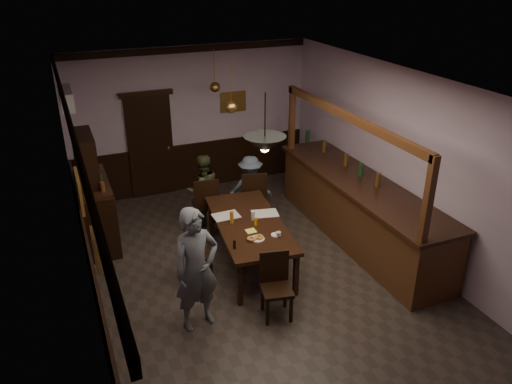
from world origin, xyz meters
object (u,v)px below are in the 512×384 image
chair_far_left (206,202)px  sideboard (94,200)px  person_standing (197,269)px  pendant_iron (265,144)px  coffee_cup (278,234)px  bar_counter (359,209)px  dining_table (249,226)px  person_seated_left (203,190)px  soda_can (256,222)px  chair_far_right (254,195)px  person_seated_right (250,187)px  chair_near (276,282)px  pendant_brass_far (215,87)px  chair_side (194,250)px  pendant_brass_mid (231,107)px

chair_far_left → sideboard: (-1.86, 0.36, 0.22)m
person_standing → pendant_iron: 1.85m
chair_far_left → coffee_cup: 2.00m
bar_counter → dining_table: bearing=179.4°
person_seated_left → soda_can: 1.77m
chair_far_right → person_standing: person_standing is taller
person_seated_right → bar_counter: (1.41, -1.51, -0.02)m
chair_near → pendant_iron: (0.05, 0.52, 1.81)m
dining_table → chair_near: (-0.15, -1.32, -0.17)m
bar_counter → pendant_brass_far: 3.53m
chair_side → sideboard: 2.16m
dining_table → coffee_cup: size_ratio=28.76×
person_seated_right → chair_far_right: bearing=100.4°
dining_table → pendant_iron: bearing=-96.6°
soda_can → dining_table: bearing=110.3°
chair_far_right → chair_side: bearing=56.6°
chair_far_left → chair_near: bearing=101.3°
chair_near → pendant_brass_mid: pendant_brass_mid is taller
dining_table → chair_near: 1.33m
coffee_cup → pendant_brass_far: 3.50m
person_standing → pendant_brass_mid: 2.98m
coffee_cup → sideboard: (-2.39, 2.27, -0.01)m
person_standing → pendant_brass_far: pendant_brass_far is taller
person_seated_left → sideboard: (-1.90, 0.07, 0.11)m
person_standing → soda_can: 1.58m
person_standing → sideboard: 2.95m
chair_far_right → coffee_cup: bearing=95.2°
person_seated_right → soda_can: size_ratio=10.27×
pendant_iron → pendant_brass_mid: size_ratio=0.98×
pendant_iron → chair_near: bearing=-95.9°
person_standing → soda_can: (1.24, 0.97, -0.06)m
chair_far_right → pendant_brass_far: (-0.23, 1.36, 1.72)m
bar_counter → person_seated_left: bearing=145.0°
pendant_brass_far → chair_side: bearing=-115.9°
chair_side → coffee_cup: size_ratio=11.48×
sideboard → pendant_brass_mid: size_ratio=2.43×
coffee_cup → pendant_brass_mid: (-0.08, 1.73, 1.50)m
coffee_cup → person_standing: bearing=-153.2°
dining_table → chair_near: size_ratio=2.46×
person_seated_left → pendant_brass_far: size_ratio=1.67×
person_seated_left → person_seated_right: bearing=167.7°
soda_can → pendant_brass_mid: size_ratio=0.15×
pendant_brass_mid → chair_far_left: bearing=157.6°
sideboard → chair_near: bearing=-55.9°
coffee_cup → pendant_brass_far: size_ratio=0.10×
chair_side → person_seated_right: size_ratio=0.74×
chair_side → person_standing: (-0.25, -1.03, 0.36)m
dining_table → chair_side: 0.96m
chair_far_left → chair_side: 1.54m
chair_side → dining_table: bearing=-74.1°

